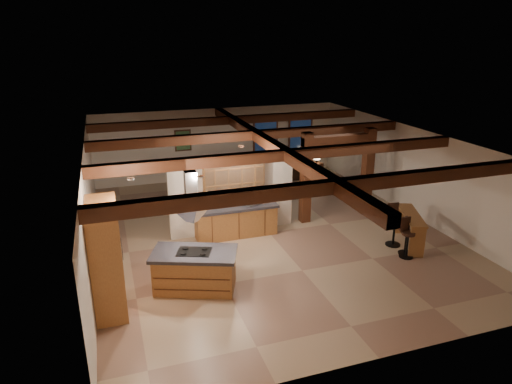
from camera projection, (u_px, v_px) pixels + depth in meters
ground at (269, 233)px, 13.87m from camera, size 12.00×12.00×0.00m
room_walls at (269, 177)px, 13.28m from camera, size 12.00×12.00×12.00m
ceiling_beams at (270, 144)px, 12.96m from camera, size 10.00×12.00×0.28m
timber_posts at (338, 165)px, 14.49m from camera, size 2.50×0.30×2.90m
partition_wall at (232, 197)px, 13.65m from camera, size 3.80×0.18×2.20m
pantry_cabinet at (106, 258)px, 9.74m from camera, size 0.67×1.60×2.40m
back_counter at (236, 221)px, 13.51m from camera, size 2.50×0.66×0.94m
upper_display_cabinet at (234, 175)px, 13.24m from camera, size 1.80×0.36×0.95m
range_hood at (192, 219)px, 10.26m from camera, size 1.10×1.10×1.40m
back_windows at (283, 138)px, 19.53m from camera, size 2.70×0.07×1.70m
framed_art at (183, 140)px, 18.17m from camera, size 0.65×0.05×0.85m
recessed_cans at (195, 166)px, 10.43m from camera, size 3.16×2.46×0.03m
kitchen_island at (195, 270)px, 10.68m from camera, size 2.20×1.68×0.97m
dining_table at (223, 192)px, 16.49m from camera, size 1.99×1.46×0.63m
sofa at (285, 171)px, 18.96m from camera, size 2.31×0.91×0.67m
microwave at (253, 200)px, 13.47m from camera, size 0.56×0.47×0.27m
bar_counter at (410, 224)px, 12.90m from camera, size 1.08×1.80×0.93m
side_table at (316, 169)px, 19.47m from camera, size 0.50×0.50×0.53m
table_lamp at (317, 157)px, 19.30m from camera, size 0.29×0.29×0.34m
bar_stool_a at (405, 236)px, 12.42m from camera, size 0.37×0.38×1.02m
bar_stool_b at (407, 238)px, 12.21m from camera, size 0.38×0.39×1.09m
bar_stool_c at (394, 225)px, 12.89m from camera, size 0.43×0.43×1.22m
dining_chairs at (223, 183)px, 16.37m from camera, size 2.03×2.03×1.31m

